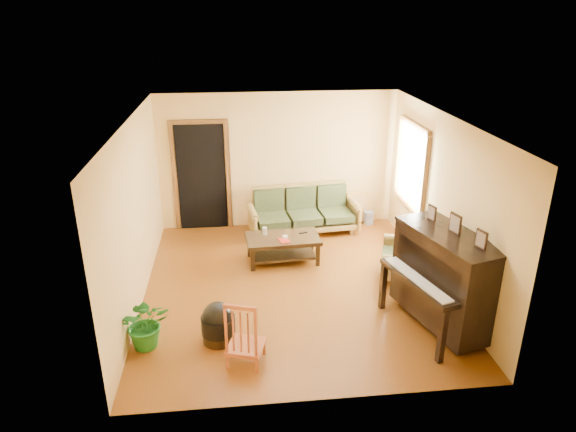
{
  "coord_description": "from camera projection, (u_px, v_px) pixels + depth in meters",
  "views": [
    {
      "loc": [
        -0.83,
        -6.91,
        4.01
      ],
      "look_at": [
        -0.05,
        0.2,
        1.1
      ],
      "focal_mm": 32.0,
      "sensor_mm": 36.0,
      "label": 1
    }
  ],
  "objects": [
    {
      "name": "sofa",
      "position": [
        304.0,
        211.0,
        9.69
      ],
      "size": [
        2.14,
        1.09,
        0.88
      ],
      "primitive_type": "cube",
      "rotation": [
        0.0,
        0.0,
        0.11
      ],
      "color": "olive",
      "rests_on": "floor"
    },
    {
      "name": "doorway",
      "position": [
        202.0,
        178.0,
        9.71
      ],
      "size": [
        1.08,
        0.16,
        2.05
      ],
      "primitive_type": "cube",
      "color": "black",
      "rests_on": "floor"
    },
    {
      "name": "footstool",
      "position": [
        218.0,
        327.0,
        6.58
      ],
      "size": [
        0.55,
        0.55,
        0.42
      ],
      "primitive_type": "cylinder",
      "rotation": [
        0.0,
        0.0,
        -0.32
      ],
      "color": "black",
      "rests_on": "floor"
    },
    {
      "name": "ceramic_crock",
      "position": [
        369.0,
        218.0,
        10.22
      ],
      "size": [
        0.24,
        0.24,
        0.26
      ],
      "primitive_type": "cylinder",
      "rotation": [
        0.0,
        0.0,
        0.16
      ],
      "color": "#314295",
      "rests_on": "floor"
    },
    {
      "name": "floor",
      "position": [
        293.0,
        286.0,
        7.96
      ],
      "size": [
        5.0,
        5.0,
        0.0
      ],
      "primitive_type": "plane",
      "color": "#582B0B",
      "rests_on": "ground"
    },
    {
      "name": "armchair",
      "position": [
        403.0,
        253.0,
        8.11
      ],
      "size": [
        0.99,
        1.02,
        0.82
      ],
      "primitive_type": "cube",
      "rotation": [
        0.0,
        0.0,
        -0.31
      ],
      "color": "olive",
      "rests_on": "floor"
    },
    {
      "name": "coffee_table",
      "position": [
        283.0,
        249.0,
        8.68
      ],
      "size": [
        1.26,
        0.74,
        0.44
      ],
      "primitive_type": "cube",
      "rotation": [
        0.0,
        0.0,
        0.06
      ],
      "color": "black",
      "rests_on": "floor"
    },
    {
      "name": "red_chair",
      "position": [
        245.0,
        330.0,
        6.1
      ],
      "size": [
        0.54,
        0.56,
        0.9
      ],
      "primitive_type": "cube",
      "rotation": [
        0.0,
        0.0,
        -0.31
      ],
      "color": "#8F3D1A",
      "rests_on": "floor"
    },
    {
      "name": "glass_jar",
      "position": [
        285.0,
        237.0,
        8.5
      ],
      "size": [
        0.1,
        0.1,
        0.06
      ],
      "primitive_type": "cylinder",
      "rotation": [
        0.0,
        0.0,
        0.15
      ],
      "color": "silver",
      "rests_on": "coffee_table"
    },
    {
      "name": "book",
      "position": [
        280.0,
        241.0,
        8.41
      ],
      "size": [
        0.21,
        0.25,
        0.02
      ],
      "primitive_type": "imported",
      "rotation": [
        0.0,
        0.0,
        0.27
      ],
      "color": "maroon",
      "rests_on": "coffee_table"
    },
    {
      "name": "candle",
      "position": [
        265.0,
        231.0,
        8.66
      ],
      "size": [
        0.1,
        0.1,
        0.13
      ],
      "primitive_type": "cylinder",
      "rotation": [
        0.0,
        0.0,
        -0.36
      ],
      "color": "silver",
      "rests_on": "coffee_table"
    },
    {
      "name": "window",
      "position": [
        412.0,
        165.0,
        8.81
      ],
      "size": [
        0.12,
        1.36,
        1.46
      ],
      "primitive_type": "cube",
      "color": "white",
      "rests_on": "right_wall"
    },
    {
      "name": "remote",
      "position": [
        303.0,
        233.0,
        8.74
      ],
      "size": [
        0.15,
        0.08,
        0.01
      ],
      "primitive_type": "cube",
      "rotation": [
        0.0,
        0.0,
        0.3
      ],
      "color": "black",
      "rests_on": "coffee_table"
    },
    {
      "name": "leaning_frame",
      "position": [
        359.0,
        207.0,
        10.2
      ],
      "size": [
        0.5,
        0.15,
        0.65
      ],
      "primitive_type": "cube",
      "rotation": [
        0.0,
        0.0,
        0.1
      ],
      "color": "gold",
      "rests_on": "floor"
    },
    {
      "name": "piano",
      "position": [
        444.0,
        281.0,
        6.75
      ],
      "size": [
        1.29,
        1.72,
        1.35
      ],
      "primitive_type": "cube",
      "rotation": [
        0.0,
        0.0,
        0.28
      ],
      "color": "black",
      "rests_on": "floor"
    },
    {
      "name": "potted_plant",
      "position": [
        146.0,
        323.0,
        6.43
      ],
      "size": [
        0.66,
        0.59,
        0.69
      ],
      "primitive_type": "imported",
      "rotation": [
        0.0,
        0.0,
        0.09
      ],
      "color": "#1B611C",
      "rests_on": "floor"
    }
  ]
}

